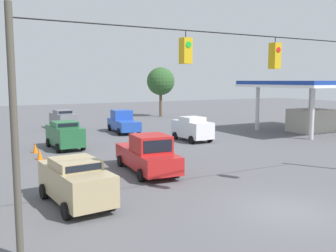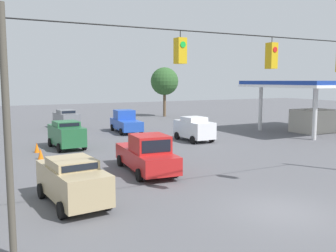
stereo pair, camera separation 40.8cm
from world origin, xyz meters
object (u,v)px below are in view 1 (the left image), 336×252
object	(u,v)px
traffic_cone_nearest	(89,198)
gas_station	(312,95)
sedan_green_withflow_far	(65,134)
tree_horizon_right	(161,81)
sedan_white_oncoming_far	(192,128)
pickup_truck_red_withflow_mid	(148,155)
traffic_cone_second	(71,184)
traffic_cone_fifth	(40,154)
sedan_grey_withflow_deep	(63,119)
traffic_cone_third	(56,171)
sedan_tan_parked_shoulder	(75,181)
pickup_truck_blue_oncoming_deep	(123,122)
traffic_cone_farthest	(35,148)
traffic_cone_fourth	(47,162)
overhead_signal_span	(274,94)

from	to	relation	value
traffic_cone_nearest	gas_station	xyz separation A→B (m)	(-25.36, -10.98, 3.27)
sedan_green_withflow_far	tree_horizon_right	distance (m)	25.86
sedan_white_oncoming_far	pickup_truck_red_withflow_mid	bearing A→B (deg)	45.25
sedan_green_withflow_far	traffic_cone_second	world-z (taller)	sedan_green_withflow_far
traffic_cone_fifth	tree_horizon_right	distance (m)	29.86
sedan_grey_withflow_deep	traffic_cone_fifth	distance (m)	15.61
traffic_cone_third	sedan_tan_parked_shoulder	bearing A→B (deg)	87.82
tree_horizon_right	traffic_cone_second	bearing A→B (deg)	56.00
pickup_truck_blue_oncoming_deep	traffic_cone_second	world-z (taller)	pickup_truck_blue_oncoming_deep
traffic_cone_nearest	traffic_cone_fifth	world-z (taller)	same
sedan_tan_parked_shoulder	traffic_cone_farthest	size ratio (longest dim) A/B	6.56
traffic_cone_farthest	traffic_cone_nearest	bearing A→B (deg)	90.04
traffic_cone_fourth	sedan_white_oncoming_far	bearing A→B (deg)	-161.07
traffic_cone_farthest	gas_station	bearing A→B (deg)	176.48
sedan_grey_withflow_deep	traffic_cone_second	bearing A→B (deg)	77.78
pickup_truck_blue_oncoming_deep	sedan_tan_parked_shoulder	bearing A→B (deg)	63.09
traffic_cone_nearest	gas_station	bearing A→B (deg)	-156.59
pickup_truck_red_withflow_mid	tree_horizon_right	distance (m)	32.12
traffic_cone_fourth	traffic_cone_fifth	size ratio (longest dim) A/B	1.00
sedan_tan_parked_shoulder	tree_horizon_right	world-z (taller)	tree_horizon_right
traffic_cone_second	traffic_cone_fourth	world-z (taller)	same
traffic_cone_second	sedan_tan_parked_shoulder	bearing A→B (deg)	82.06
sedan_grey_withflow_deep	traffic_cone_nearest	bearing A→B (deg)	79.18
traffic_cone_third	traffic_cone_farthest	world-z (taller)	same
pickup_truck_blue_oncoming_deep	traffic_cone_third	size ratio (longest dim) A/B	7.71
sedan_white_oncoming_far	traffic_cone_farthest	distance (m)	12.35
sedan_white_oncoming_far	sedan_grey_withflow_deep	xyz separation A→B (m)	(7.55, -13.04, -0.02)
traffic_cone_nearest	tree_horizon_right	distance (m)	37.75
traffic_cone_fifth	tree_horizon_right	xyz separation A→B (m)	(-19.92, -21.78, 4.50)
pickup_truck_blue_oncoming_deep	traffic_cone_second	distance (m)	19.47
pickup_truck_red_withflow_mid	traffic_cone_second	size ratio (longest dim) A/B	8.22
sedan_white_oncoming_far	pickup_truck_red_withflow_mid	distance (m)	11.18
pickup_truck_blue_oncoming_deep	sedan_green_withflow_far	bearing A→B (deg)	41.20
sedan_green_withflow_far	traffic_cone_third	xyz separation A→B (m)	(2.41, 8.16, -0.70)
traffic_cone_second	traffic_cone_fourth	distance (m)	5.23
sedan_white_oncoming_far	traffic_cone_third	world-z (taller)	sedan_white_oncoming_far
pickup_truck_blue_oncoming_deep	pickup_truck_red_withflow_mid	world-z (taller)	same
traffic_cone_nearest	sedan_green_withflow_far	bearing A→B (deg)	-99.42
sedan_grey_withflow_deep	traffic_cone_nearest	xyz separation A→B (m)	(4.75, 24.87, -0.67)
sedan_tan_parked_shoulder	traffic_cone_farthest	world-z (taller)	sedan_tan_parked_shoulder
sedan_tan_parked_shoulder	sedan_green_withflow_far	bearing A→B (deg)	-101.45
overhead_signal_span	traffic_cone_nearest	xyz separation A→B (m)	(6.50, -3.30, -4.11)
sedan_white_oncoming_far	traffic_cone_nearest	size ratio (longest dim) A/B	5.62
pickup_truck_red_withflow_mid	sedan_grey_withflow_deep	size ratio (longest dim) A/B	1.39
sedan_grey_withflow_deep	sedan_green_withflow_far	size ratio (longest dim) A/B	0.97
sedan_tan_parked_shoulder	sedan_green_withflow_far	world-z (taller)	sedan_green_withflow_far
traffic_cone_fifth	traffic_cone_third	bearing A→B (deg)	89.24
traffic_cone_second	gas_station	size ratio (longest dim) A/B	0.06
traffic_cone_fourth	gas_station	bearing A→B (deg)	-172.35
traffic_cone_second	traffic_cone_third	world-z (taller)	same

